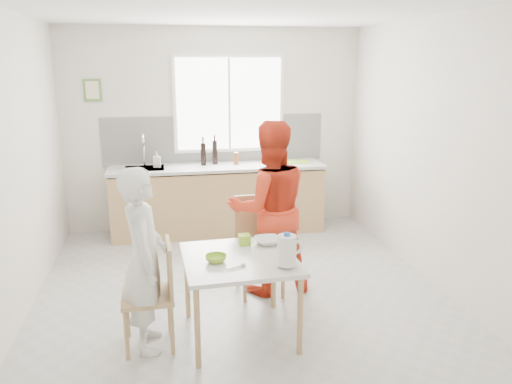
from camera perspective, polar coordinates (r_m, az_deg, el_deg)
ground at (r=5.08m, az=-1.65°, el=-11.62°), size 4.50×4.50×0.00m
room_shell at (r=4.59m, az=-1.80°, el=7.10°), size 4.50×4.50×4.50m
window at (r=6.81m, az=-3.09°, el=10.02°), size 1.50×0.06×1.30m
backsplash at (r=6.85m, az=-4.72°, el=6.02°), size 3.00×0.02×0.65m
picture_frame at (r=6.79m, az=-18.19°, el=11.01°), size 0.22×0.03×0.28m
kitchen_counter at (r=6.74m, az=-4.34°, el=-1.14°), size 2.84×0.64×1.37m
dining_table at (r=4.14m, az=-1.91°, el=-8.39°), size 0.94×0.94×0.70m
chair_left at (r=4.14m, az=-11.40°, el=-10.91°), size 0.42×0.42×0.88m
chair_far at (r=4.99m, az=0.22°, el=-5.48°), size 0.46×0.46×0.96m
person_white at (r=4.03m, az=-12.63°, el=-7.60°), size 0.38×0.56×1.49m
person_red at (r=4.87m, az=1.54°, el=-1.91°), size 0.86×0.68×1.72m
bowl_green at (r=4.03m, az=-4.60°, el=-7.59°), size 0.18×0.18×0.05m
bowl_white at (r=4.39m, az=1.30°, el=-5.60°), size 0.23×0.23×0.06m
milk_jug at (r=3.88m, az=3.60°, el=-6.63°), size 0.21×0.15×0.26m
green_box at (r=4.37m, az=-1.35°, el=-5.46°), size 0.10×0.10×0.09m
spoon at (r=3.90m, az=-2.46°, el=-8.61°), size 0.15×0.07×0.01m
cutting_board at (r=6.85m, az=4.67°, el=3.47°), size 0.40×0.34×0.01m
wine_bottle_a at (r=6.68m, az=-4.72°, el=4.54°), size 0.07×0.07×0.32m
wine_bottle_b at (r=6.63m, az=-6.04°, el=4.34°), size 0.07×0.07×0.30m
jar_amber at (r=6.67m, az=-2.28°, el=3.86°), size 0.06×0.06×0.16m
soap_bottle at (r=6.61m, az=-11.26°, el=3.68°), size 0.10×0.10×0.20m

